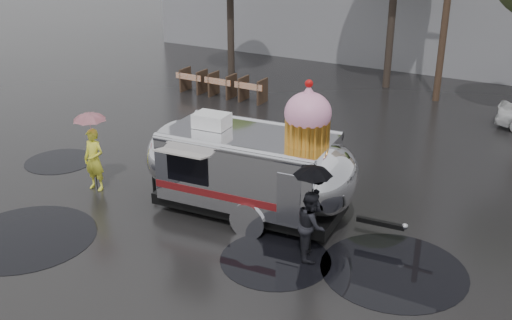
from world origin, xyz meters
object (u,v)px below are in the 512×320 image
Objects in this scene: person_right at (311,225)px; airstream_trailer at (252,166)px; tripod at (300,198)px; person_left at (94,160)px.

airstream_trailer is at bearing 33.20° from person_right.
person_right is at bearing -73.15° from tripod.
tripod is (1.52, -0.34, -0.38)m from airstream_trailer.
airstream_trailer is 4.44× the size of tripod.
airstream_trailer is 4.71m from person_left.
person_left reaches higher than tripod.
tripod is at bearing -17.57° from airstream_trailer.
airstream_trailer is 1.60m from tripod.
person_right is at bearing -32.85° from airstream_trailer.
person_left is at bearing -173.66° from airstream_trailer.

